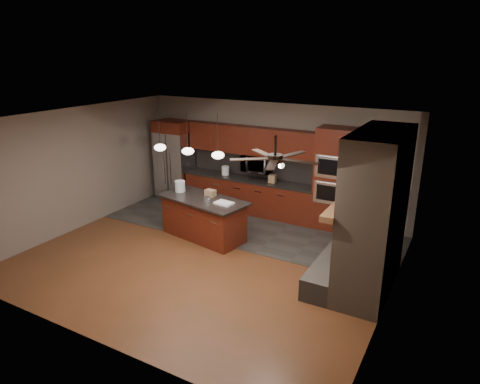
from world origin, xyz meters
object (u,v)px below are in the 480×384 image
Objects in this scene: microwave at (257,164)px; paint_tray at (224,203)px; counter_box at (272,179)px; counter_bucket at (225,170)px; white_bucket at (180,186)px; oven_tower at (333,179)px; cardboard_box at (210,193)px; paint_can at (207,199)px; kitchen_island at (203,218)px; refrigerator at (175,161)px.

microwave is 1.95× the size of paint_tray.
paint_tray is at bearing -100.39° from counter_box.
white_bucket is at bearing -95.16° from counter_bucket.
oven_tower is 2.89m from counter_bucket.
white_bucket is at bearing -120.56° from microwave.
oven_tower reaches higher than cardboard_box.
counter_bucket is (-0.63, 1.70, 0.02)m from cardboard_box.
cardboard_box is at bearing 158.53° from paint_tray.
counter_bucket is 1.37m from counter_box.
cardboard_box is (-0.13, 0.34, 0.02)m from paint_can.
counter_bucket reaches higher than paint_tray.
white_bucket reaches higher than paint_tray.
paint_can reaches higher than kitchen_island.
microwave reaches higher than white_bucket.
paint_tray is at bearing -59.83° from counter_bucket.
refrigerator is 9.85× the size of counter_bucket.
paint_tray is (0.25, -2.04, -0.36)m from microwave.
paint_tray is 0.60m from cardboard_box.
counter_box is (0.80, 1.86, 0.53)m from kitchen_island.
white_bucket is at bearing 177.06° from paint_tray.
paint_can is at bearing -111.08° from counter_box.
cardboard_box reaches higher than kitchen_island.
white_bucket is 1.62× the size of paint_can.
oven_tower is 9.51× the size of white_bucket.
kitchen_island is at bearing -99.81° from microwave.
white_bucket reaches higher than kitchen_island.
counter_box is (-1.51, -0.04, -0.20)m from oven_tower.
counter_box is at bearing 0.61° from refrigerator.
kitchen_island is at bearing -99.65° from cardboard_box.
refrigerator is (-2.48, -0.13, -0.20)m from microwave.
counter_bucket is 1.18× the size of counter_box.
refrigerator is 5.87× the size of paint_tray.
counter_box is (0.61, 1.99, 0.02)m from paint_can.
kitchen_island is at bearing -12.01° from white_bucket.
cardboard_box is at bearing -69.75° from counter_bucket.
oven_tower is at bearing -0.15° from counter_bucket.
microwave reaches higher than paint_tray.
paint_can is (2.33, -1.96, -0.13)m from refrigerator.
paint_can is 2.08m from counter_box.
microwave is 2.12m from paint_can.
counter_bucket is (-0.57, 1.91, 0.55)m from kitchen_island.
refrigerator is 2.19m from white_bucket.
oven_tower reaches higher than paint_can.
white_bucket is 1.76m from counter_bucket.
oven_tower reaches higher than counter_bucket.
kitchen_island is 14.00× the size of paint_can.
refrigerator reaches higher than paint_can.
microwave is 3.85× the size of counter_box.
oven_tower is at bearing 42.94° from cardboard_box.
microwave is 0.56m from counter_box.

